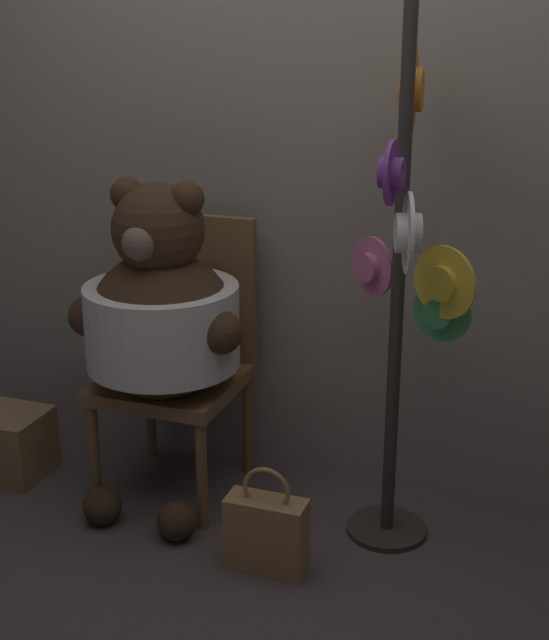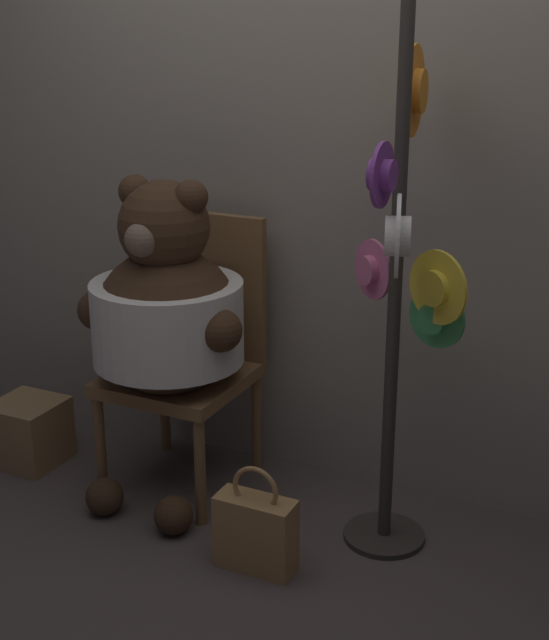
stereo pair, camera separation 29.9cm
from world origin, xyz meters
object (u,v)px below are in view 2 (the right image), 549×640
object	(u,v)px
teddy_bear	(166,313)
hat_display_rack	(401,278)
chair	(191,347)
handbag_on_ground	(256,531)

from	to	relation	value
teddy_bear	hat_display_rack	world-z (taller)	hat_display_rack
teddy_bear	chair	bearing A→B (deg)	93.53
chair	teddy_bear	size ratio (longest dim) A/B	0.85
hat_display_rack	handbag_on_ground	distance (m)	0.94
chair	handbag_on_ground	distance (m)	0.80
handbag_on_ground	chair	bearing A→B (deg)	137.56
chair	teddy_bear	xyz separation A→B (m)	(0.01, -0.17, 0.19)
teddy_bear	handbag_on_ground	size ratio (longest dim) A/B	3.26
teddy_bear	hat_display_rack	size ratio (longest dim) A/B	0.68
handbag_on_ground	teddy_bear	bearing A→B (deg)	149.69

